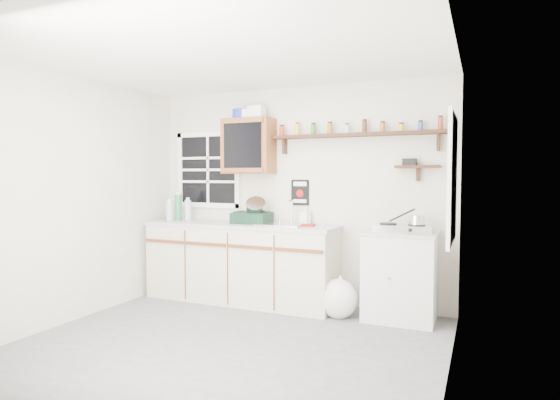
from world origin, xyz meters
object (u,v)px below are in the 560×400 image
(spice_shelf, at_px, (355,134))
(dish_rack, at_px, (253,215))
(main_cabinet, at_px, (241,262))
(upper_cabinet, at_px, (249,146))
(right_cabinet, at_px, (400,275))
(hotplate, at_px, (402,228))

(spice_shelf, height_order, dish_rack, spice_shelf)
(main_cabinet, distance_m, dish_rack, 0.58)
(spice_shelf, bearing_deg, upper_cabinet, -176.88)
(right_cabinet, xyz_separation_m, hotplate, (0.02, -0.02, 0.49))
(spice_shelf, relative_size, dish_rack, 4.47)
(upper_cabinet, bearing_deg, spice_shelf, 3.12)
(upper_cabinet, height_order, hotplate, upper_cabinet)
(hotplate, bearing_deg, right_cabinet, 125.20)
(upper_cabinet, relative_size, spice_shelf, 0.34)
(hotplate, bearing_deg, spice_shelf, 152.85)
(right_cabinet, relative_size, upper_cabinet, 1.40)
(right_cabinet, relative_size, hotplate, 1.53)
(main_cabinet, xyz_separation_m, right_cabinet, (1.83, 0.03, -0.01))
(right_cabinet, height_order, hotplate, hotplate)
(spice_shelf, xyz_separation_m, hotplate, (0.55, -0.21, -0.98))
(right_cabinet, bearing_deg, upper_cabinet, 176.24)
(hotplate, bearing_deg, main_cabinet, 173.77)
(upper_cabinet, xyz_separation_m, spice_shelf, (1.27, 0.07, 0.11))
(main_cabinet, bearing_deg, upper_cabinet, 76.32)
(main_cabinet, xyz_separation_m, spice_shelf, (1.31, 0.21, 1.47))
(spice_shelf, bearing_deg, main_cabinet, -170.73)
(right_cabinet, bearing_deg, main_cabinet, -179.21)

